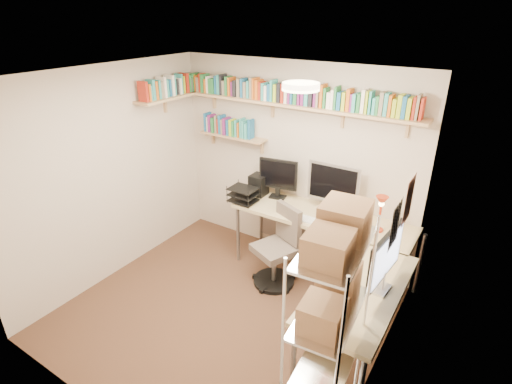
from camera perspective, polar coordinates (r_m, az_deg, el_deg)
ground at (r=4.58m, az=-4.47°, el=-16.64°), size 3.20×3.20×0.00m
room_shell at (r=3.74m, az=-5.17°, el=1.46°), size 3.24×3.04×2.52m
wall_shelves at (r=4.85m, az=0.03°, el=12.91°), size 3.12×1.09×0.80m
corner_desk at (r=4.48m, az=8.92°, el=-5.04°), size 2.30×2.10×1.43m
office_chair at (r=4.75m, az=3.19°, el=-8.60°), size 0.57×0.57×0.98m
wire_rack at (r=2.73m, az=10.91°, el=-12.97°), size 0.44×0.80×1.91m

